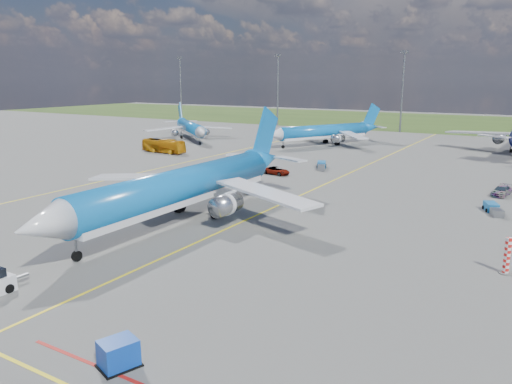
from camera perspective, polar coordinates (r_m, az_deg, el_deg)
The scene contains 15 objects.
ground at distance 47.00m, azimuth -7.91°, elevation -6.23°, with size 400.00×400.00×0.00m, color #545452.
grass_strip at distance 187.20m, azimuth 22.30°, elevation 7.30°, with size 400.00×80.00×0.01m, color #2D4719.
taxiway_lines at distance 69.82m, azimuth 6.51°, elevation 0.18°, with size 60.25×160.00×0.02m.
floodlight_masts at distance 145.60m, azimuth 24.15°, elevation 10.76°, with size 202.20×0.50×22.70m.
warning_post at distance 44.70m, azimuth 26.76°, elevation -6.53°, with size 0.50×0.50×3.00m, color red.
bg_jet_nw at distance 128.57m, azimuth -7.46°, elevation 6.00°, with size 24.58×32.26×8.45m, color #0D68B9, non-canonical shape.
bg_jet_nnw at distance 117.72m, azimuth 7.72°, elevation 5.35°, with size 26.04×34.18×8.95m, color #0D68B9, non-canonical shape.
main_airliner at distance 55.28m, azimuth -8.42°, elevation -3.30°, with size 32.45×42.58×11.15m, color #0D68B9, non-canonical shape.
uld_container at distance 29.33m, azimuth -15.45°, elevation -17.36°, with size 1.54×1.92×1.54m, color #0B3AA5.
apron_bus at distance 106.03m, azimuth -10.52°, elevation 5.20°, with size 2.39×10.21×2.84m, color orange.
service_car_a at distance 79.73m, azimuth -5.60°, elevation 2.24°, with size 1.42×3.54×1.21m, color #999999.
service_car_b at distance 80.74m, azimuth 2.36°, elevation 2.44°, with size 2.08×4.52×1.26m, color #999999.
service_car_c at distance 73.85m, azimuth 26.25°, elevation 0.12°, with size 1.81×4.44×1.29m, color #999999.
baggage_tug_w at distance 64.12m, azimuth 25.46°, elevation -1.75°, with size 2.72×4.55×0.99m.
baggage_tug_c at distance 86.90m, azimuth 7.49°, elevation 3.02°, with size 3.01×4.97×1.09m.
Camera 1 is at (28.05, -34.45, 15.35)m, focal length 35.00 mm.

